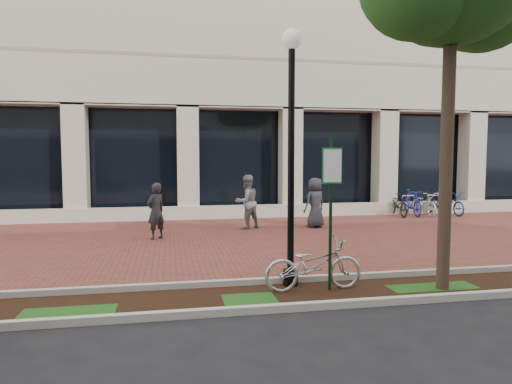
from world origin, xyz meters
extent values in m
plane|color=black|center=(0.00, 0.00, 0.00)|extent=(120.00, 120.00, 0.00)
cube|color=brown|center=(0.00, 0.00, 0.01)|extent=(40.00, 9.00, 0.01)
cube|color=black|center=(0.00, -5.25, 0.01)|extent=(40.00, 1.50, 0.01)
cube|color=#B5B5AB|center=(0.00, -4.50, 0.06)|extent=(40.00, 0.12, 0.12)
cube|color=#B5B5AB|center=(0.00, -6.00, 0.06)|extent=(40.00, 0.12, 0.12)
cube|color=black|center=(0.00, 5.60, 2.10)|extent=(40.00, 0.15, 4.20)
cube|color=beige|center=(0.00, 4.50, 0.25)|extent=(40.00, 0.25, 0.50)
cube|color=beige|center=(0.00, 4.90, 2.10)|extent=(0.80, 0.80, 4.20)
cube|color=#12331A|center=(0.03, -5.07, 1.33)|extent=(0.05, 0.05, 2.66)
cube|color=#1B6D36|center=(0.03, -5.10, 2.18)|extent=(0.34, 0.02, 0.62)
cube|color=white|center=(0.03, -5.11, 2.18)|extent=(0.30, 0.01, 0.56)
cylinder|color=black|center=(-0.57, -4.66, 0.15)|extent=(0.28, 0.28, 0.30)
cylinder|color=black|center=(-0.57, -4.66, 2.12)|extent=(0.12, 0.12, 4.24)
sphere|color=silver|center=(-0.57, -4.66, 4.38)|extent=(0.36, 0.36, 0.36)
cylinder|color=#4A382A|center=(2.01, -5.39, 2.10)|extent=(0.22, 0.22, 4.21)
imported|color=silver|center=(-0.26, -5.04, 0.46)|extent=(1.76, 0.64, 0.92)
imported|color=#252529|center=(-3.09, 0.56, 0.80)|extent=(0.69, 0.67, 1.60)
imported|color=slate|center=(-0.25, 1.92, 0.88)|extent=(1.06, 0.97, 1.75)
imported|color=#292A2F|center=(2.00, 1.74, 0.83)|extent=(0.96, 0.82, 1.65)
imported|color=black|center=(6.15, 3.94, 0.47)|extent=(0.85, 1.86, 0.94)
imported|color=navy|center=(6.70, 3.94, 0.52)|extent=(0.62, 1.78, 1.05)
imported|color=silver|center=(7.25, 3.94, 0.47)|extent=(0.67, 1.81, 0.94)
imported|color=black|center=(7.80, 3.94, 0.52)|extent=(0.54, 1.76, 1.05)
imported|color=navy|center=(8.35, 3.94, 0.47)|extent=(0.77, 1.84, 0.94)
cylinder|color=silver|center=(7.25, 3.94, 0.40)|extent=(0.04, 0.04, 0.80)
camera|label=1|loc=(-2.71, -12.52, 2.33)|focal=32.00mm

